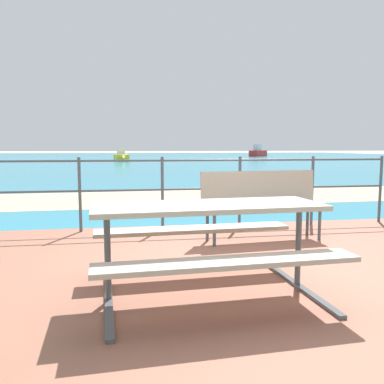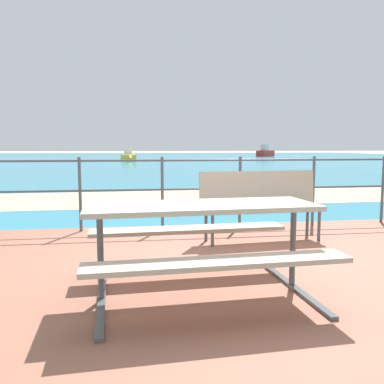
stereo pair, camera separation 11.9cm
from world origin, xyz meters
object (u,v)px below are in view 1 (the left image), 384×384
(boat_near, at_px, (121,157))
(boat_far, at_px, (258,152))
(picnic_table, at_px, (208,227))
(park_bench, at_px, (262,199))

(boat_near, distance_m, boat_far, 23.51)
(picnic_table, xyz_separation_m, boat_near, (-0.98, 34.61, -0.26))
(picnic_table, height_order, park_bench, park_bench)
(boat_near, height_order, boat_far, boat_far)
(park_bench, height_order, boat_near, boat_near)
(picnic_table, bearing_deg, park_bench, 56.12)
(boat_far, bearing_deg, picnic_table, -154.67)
(picnic_table, xyz_separation_m, boat_far, (17.32, 49.37, -0.07))
(picnic_table, height_order, boat_far, boat_far)
(boat_near, relative_size, boat_far, 1.14)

